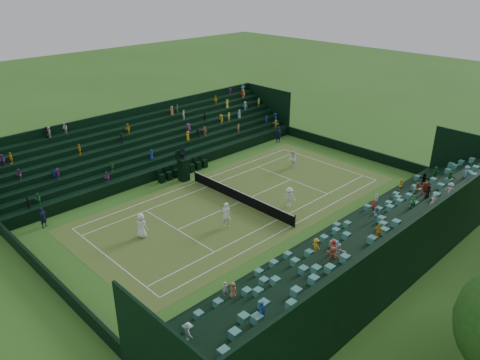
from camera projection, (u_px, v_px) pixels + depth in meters
The scene contains 17 objects.
ground at pixel (240, 202), 38.34m from camera, with size 160.00×160.00×0.00m, color #34651F.
court_surface at pixel (240, 202), 38.34m from camera, with size 12.97×26.77×0.01m, color #3B7B29.
perimeter_wall_north at pixel (350, 149), 48.22m from camera, with size 17.17×0.20×1.00m, color black.
perimeter_wall_south at pixel (51, 279), 28.05m from camera, with size 17.17×0.20×1.00m, color black.
perimeter_wall_east at pixel (325, 236), 32.60m from camera, with size 0.20×31.77×1.00m, color black.
perimeter_wall_west at pixel (177, 168), 43.67m from camera, with size 0.20×31.77×1.00m, color black.
north_grandstand at pixel (380, 246), 29.44m from camera, with size 6.60×32.00×4.90m.
south_grandstand at pixel (150, 146), 45.97m from camera, with size 6.60×32.00×4.90m.
tennis_net at pixel (240, 196), 38.12m from camera, with size 11.67×0.10×1.06m.
umpire_chair at pixel (183, 167), 41.76m from camera, with size 1.00×1.00×3.14m.
courtside_chairs at pixel (184, 170), 43.33m from camera, with size 0.52×5.49×1.12m.
player_near_west at pixel (141, 226), 33.02m from camera, with size 0.91×0.59×1.86m, color white.
player_near_east at pixel (226, 215), 34.29m from camera, with size 0.74×0.48×2.02m, color white.
player_far_west at pixel (293, 159), 44.69m from camera, with size 0.82×0.64×1.68m, color white.
player_far_east at pixel (289, 197), 37.28m from camera, with size 1.10×0.63×1.70m, color white.
line_judge_north at pixel (279, 135), 51.11m from camera, with size 0.66×0.43×1.80m, color black.
line_judge_south at pixel (43, 217), 34.35m from camera, with size 0.59×0.39×1.62m, color black.
Camera 1 is at (24.49, -23.81, 17.52)m, focal length 35.00 mm.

